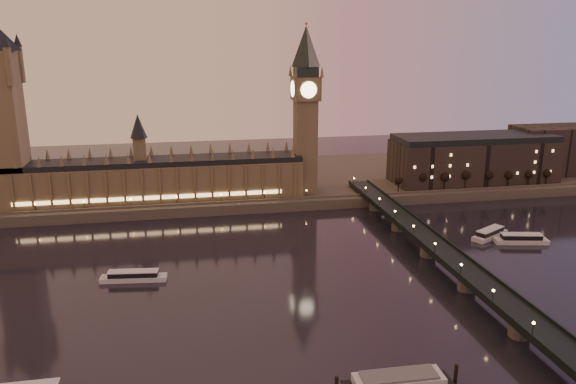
% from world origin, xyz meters
% --- Properties ---
extents(ground, '(700.00, 700.00, 0.00)m').
position_xyz_m(ground, '(0.00, 0.00, 0.00)').
color(ground, black).
rests_on(ground, ground).
extents(far_embankment, '(560.00, 130.00, 6.00)m').
position_xyz_m(far_embankment, '(30.00, 165.00, 3.00)').
color(far_embankment, '#423D35').
rests_on(far_embankment, ground).
extents(palace_of_westminster, '(180.00, 26.62, 52.00)m').
position_xyz_m(palace_of_westminster, '(-40.12, 120.99, 21.71)').
color(palace_of_westminster, brown).
rests_on(palace_of_westminster, ground).
extents(big_ben, '(17.68, 17.68, 104.00)m').
position_xyz_m(big_ben, '(53.99, 120.99, 63.95)').
color(big_ben, brown).
rests_on(big_ben, ground).
extents(westminster_bridge, '(13.20, 260.00, 15.30)m').
position_xyz_m(westminster_bridge, '(91.61, 0.00, 5.52)').
color(westminster_bridge, black).
rests_on(westminster_bridge, ground).
extents(city_block, '(155.00, 45.00, 34.00)m').
position_xyz_m(city_block, '(194.94, 130.93, 22.24)').
color(city_block, black).
rests_on(city_block, ground).
extents(bare_tree_0, '(5.60, 5.60, 11.38)m').
position_xyz_m(bare_tree_0, '(112.53, 109.00, 14.48)').
color(bare_tree_0, black).
rests_on(bare_tree_0, ground).
extents(bare_tree_1, '(5.60, 5.60, 11.38)m').
position_xyz_m(bare_tree_1, '(127.36, 109.00, 14.48)').
color(bare_tree_1, black).
rests_on(bare_tree_1, ground).
extents(bare_tree_2, '(5.60, 5.60, 11.38)m').
position_xyz_m(bare_tree_2, '(142.19, 109.00, 14.48)').
color(bare_tree_2, black).
rests_on(bare_tree_2, ground).
extents(bare_tree_3, '(5.60, 5.60, 11.38)m').
position_xyz_m(bare_tree_3, '(157.02, 109.00, 14.48)').
color(bare_tree_3, black).
rests_on(bare_tree_3, ground).
extents(bare_tree_4, '(5.60, 5.60, 11.38)m').
position_xyz_m(bare_tree_4, '(171.85, 109.00, 14.48)').
color(bare_tree_4, black).
rests_on(bare_tree_4, ground).
extents(bare_tree_5, '(5.60, 5.60, 11.38)m').
position_xyz_m(bare_tree_5, '(186.69, 109.00, 14.48)').
color(bare_tree_5, black).
rests_on(bare_tree_5, ground).
extents(bare_tree_6, '(5.60, 5.60, 11.38)m').
position_xyz_m(bare_tree_6, '(201.52, 109.00, 14.48)').
color(bare_tree_6, black).
rests_on(bare_tree_6, ground).
extents(bare_tree_7, '(5.60, 5.60, 11.38)m').
position_xyz_m(bare_tree_7, '(216.35, 109.00, 14.48)').
color(bare_tree_7, black).
rests_on(bare_tree_7, ground).
extents(cruise_boat_a, '(28.43, 9.17, 4.47)m').
position_xyz_m(cruise_boat_a, '(-44.35, 16.19, 1.97)').
color(cruise_boat_a, silver).
rests_on(cruise_boat_a, ground).
extents(cruise_boat_b, '(27.42, 11.97, 4.91)m').
position_xyz_m(cruise_boat_b, '(146.00, 26.78, 2.17)').
color(cruise_boat_b, silver).
rests_on(cruise_boat_b, ground).
extents(cruise_boat_c, '(24.49, 17.89, 4.89)m').
position_xyz_m(cruise_boat_c, '(134.64, 37.13, 2.15)').
color(cruise_boat_c, silver).
rests_on(cruise_boat_c, ground).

